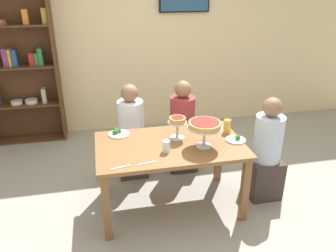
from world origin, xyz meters
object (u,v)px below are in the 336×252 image
bookshelf (15,66)px  deep_dish_pizza_stand (205,126)px  personal_pizza_stand (177,123)px  cutlery_knife_near (120,167)px  diner_far_left (132,137)px  cutlery_fork_near (147,163)px  dining_table (170,153)px  salad_plate_near_diner (201,127)px  diner_far_right (182,132)px  salad_plate_spare (236,139)px  water_glass_clear_near (166,146)px  beer_glass_amber_tall (227,126)px  diner_head_east (266,156)px  salad_plate_far_diner (118,133)px

bookshelf → deep_dish_pizza_stand: bearing=-46.0°
personal_pizza_stand → cutlery_knife_near: bearing=-143.5°
diner_far_left → deep_dish_pizza_stand: diner_far_left is taller
cutlery_fork_near → personal_pizza_stand: bearing=39.6°
dining_table → cutlery_knife_near: cutlery_knife_near is taller
salad_plate_near_diner → cutlery_fork_near: (-0.69, -0.62, -0.02)m
diner_far_right → salad_plate_near_diner: 0.53m
personal_pizza_stand → deep_dish_pizza_stand: bearing=-47.9°
salad_plate_near_diner → cutlery_knife_near: bearing=-145.3°
bookshelf → salad_plate_near_diner: 2.79m
diner_far_left → cutlery_knife_near: diner_far_left is taller
diner_far_left → salad_plate_spare: diner_far_left is taller
water_glass_clear_near → beer_glass_amber_tall: bearing=21.6°
diner_head_east → cutlery_fork_near: bearing=13.0°
bookshelf → water_glass_clear_near: bookshelf is taller
salad_plate_far_diner → cutlery_fork_near: 0.68m
water_glass_clear_near → dining_table: bearing=64.4°
beer_glass_amber_tall → deep_dish_pizza_stand: bearing=-142.4°
dining_table → deep_dish_pizza_stand: 0.46m
salad_plate_far_diner → cutlery_knife_near: size_ratio=1.21×
bookshelf → salad_plate_spare: (2.42, -2.08, -0.36)m
diner_head_east → deep_dish_pizza_stand: 0.88m
deep_dish_pizza_stand → salad_plate_near_diner: 0.47m
beer_glass_amber_tall → water_glass_clear_near: bearing=-158.4°
diner_far_right → diner_head_east: same height
diner_far_right → beer_glass_amber_tall: (0.33, -0.60, 0.32)m
salad_plate_spare → diner_head_east: bearing=7.4°
salad_plate_near_diner → salad_plate_far_diner: size_ratio=0.97×
salad_plate_far_diner → salad_plate_near_diner: bearing=-1.8°
dining_table → diner_head_east: (1.05, -0.02, -0.15)m
dining_table → salad_plate_spare: bearing=-5.7°
bookshelf → beer_glass_amber_tall: (2.40, -1.88, -0.30)m
diner_far_right → personal_pizza_stand: size_ratio=4.93×
water_glass_clear_near → cutlery_knife_near: size_ratio=0.64×
water_glass_clear_near → diner_far_left: bearing=105.4°
cutlery_knife_near → salad_plate_near_diner: bearing=21.9°
bookshelf → diner_far_left: 2.04m
cutlery_fork_near → cutlery_knife_near: size_ratio=1.00×
diner_far_right → diner_far_left: 0.62m
deep_dish_pizza_stand → dining_table: bearing=158.3°
salad_plate_near_diner → beer_glass_amber_tall: (0.24, -0.15, 0.05)m
diner_far_left → personal_pizza_stand: diner_far_left is taller
diner_far_right → salad_plate_spare: (0.35, -0.80, 0.26)m
dining_table → diner_far_left: (-0.31, 0.73, -0.15)m
diner_far_right → deep_dish_pizza_stand: diner_far_right is taller
diner_head_east → diner_far_left: 1.55m
personal_pizza_stand → salad_plate_near_diner: size_ratio=1.10×
salad_plate_far_diner → water_glass_clear_near: (0.42, -0.46, 0.04)m
diner_far_left → beer_glass_amber_tall: diner_far_left is taller
salad_plate_spare → deep_dish_pizza_stand: bearing=-171.0°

